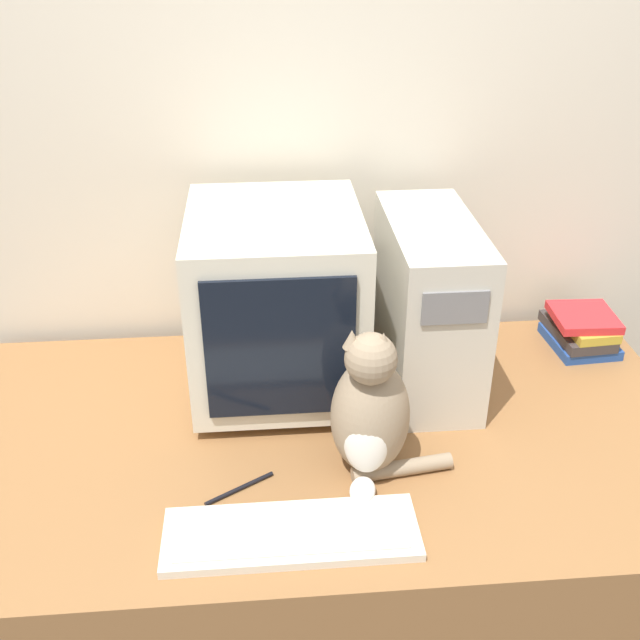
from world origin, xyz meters
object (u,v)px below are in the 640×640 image
Objects in this scene: crt_monitor at (276,302)px; book_stack at (581,329)px; cat at (371,413)px; keyboard at (291,534)px; computer_tower at (428,304)px; pen at (240,489)px.

book_stack is at bearing 7.80° from crt_monitor.
cat is 1.59× the size of book_stack.
cat is at bearing -62.41° from crt_monitor.
keyboard is at bearing -141.93° from book_stack.
cat is 0.78m from book_stack.
computer_tower is 3.28× the size of pen.
cat reaches higher than pen.
book_stack is (0.63, 0.45, -0.09)m from cat.
crt_monitor is 2.09× the size of book_stack.
crt_monitor is 0.36m from computer_tower.
pen is (-0.46, -0.38, -0.20)m from computer_tower.
cat reaches higher than book_stack.
computer_tower is 0.63m from pen.
computer_tower is 0.39m from cat.
cat is at bearing -144.76° from book_stack.
pen is (-0.27, -0.05, -0.14)m from cat.
book_stack is at bearing 38.07° from keyboard.
cat is at bearing 46.82° from keyboard.
computer_tower reaches higher than cat.
computer_tower is 2.11× the size of book_stack.
keyboard reaches higher than pen.
computer_tower is 0.66m from keyboard.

